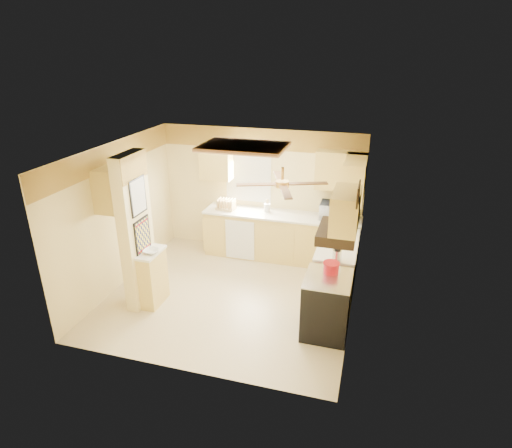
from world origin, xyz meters
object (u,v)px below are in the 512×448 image
(bowl, at_px, (151,251))
(kettle, at_px, (337,255))
(microwave, at_px, (336,211))
(dutch_oven, at_px, (331,267))
(stove, at_px, (326,305))

(bowl, bearing_deg, kettle, 10.40)
(microwave, relative_size, kettle, 2.66)
(dutch_oven, bearing_deg, stove, -95.36)
(bowl, distance_m, dutch_oven, 2.78)
(microwave, bearing_deg, kettle, 97.34)
(stove, distance_m, bowl, 2.81)
(bowl, xyz_separation_m, dutch_oven, (2.77, 0.19, 0.03))
(bowl, height_order, dutch_oven, dutch_oven)
(stove, xyz_separation_m, kettle, (0.06, 0.48, 0.58))
(stove, xyz_separation_m, microwave, (-0.15, 2.17, 0.64))
(dutch_oven, relative_size, kettle, 1.11)
(microwave, relative_size, bowl, 2.42)
(dutch_oven, height_order, kettle, kettle)
(microwave, bearing_deg, bowl, 40.77)
(stove, height_order, kettle, kettle)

